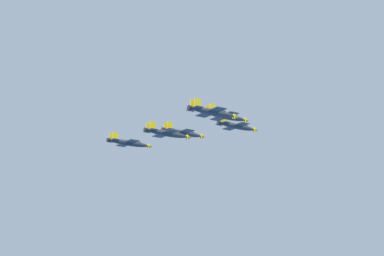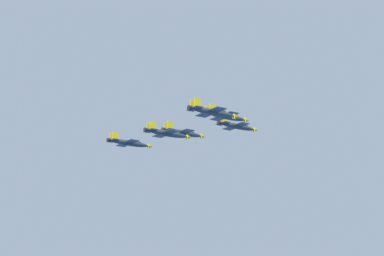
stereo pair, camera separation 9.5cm
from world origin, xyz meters
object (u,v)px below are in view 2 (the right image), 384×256
object	(u,v)px
jet_right_wingman	(226,116)
jet_right_outer	(213,112)
jet_lead	(237,126)
jet_left_outer	(129,143)
jet_slot_rear	(168,133)
jet_left_wingman	(183,133)

from	to	relation	value
jet_right_wingman	jet_right_outer	bearing A→B (deg)	-139.51
jet_lead	jet_left_outer	xyz separation A→B (m)	(-34.65, 9.07, -4.82)
jet_slot_rear	jet_lead	bearing A→B (deg)	0.34
jet_right_wingman	jet_right_outer	world-z (taller)	jet_right_wingman
jet_right_wingman	jet_slot_rear	world-z (taller)	jet_right_wingman
jet_left_wingman	jet_right_outer	world-z (taller)	jet_left_wingman
jet_left_wingman	jet_right_outer	bearing A→B (deg)	-111.97
jet_lead	jet_slot_rear	size ratio (longest dim) A/B	1.00
jet_slot_rear	jet_left_wingman	bearing A→B (deg)	40.71
jet_right_wingman	jet_left_outer	world-z (taller)	jet_right_wingman
jet_right_wingman	jet_right_outer	size ratio (longest dim) A/B	0.99
jet_left_wingman	jet_left_outer	distance (m)	18.16
jet_left_outer	jet_right_wingman	bearing A→B (deg)	-67.78
jet_left_wingman	jet_right_wingman	size ratio (longest dim) A/B	1.01
jet_left_wingman	jet_right_outer	size ratio (longest dim) A/B	0.99
jet_right_wingman	jet_slot_rear	size ratio (longest dim) A/B	1.01
jet_left_outer	jet_right_outer	size ratio (longest dim) A/B	0.99
jet_lead	jet_left_outer	distance (m)	36.14
jet_left_outer	jet_right_outer	distance (m)	46.40
jet_left_wingman	jet_slot_rear	bearing A→B (deg)	-140.19
jet_left_wingman	jet_left_outer	world-z (taller)	jet_left_wingman
jet_right_outer	jet_left_wingman	bearing A→B (deg)	69.24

